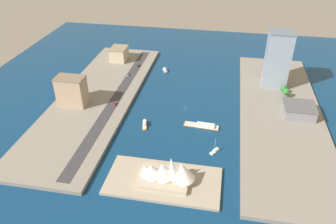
% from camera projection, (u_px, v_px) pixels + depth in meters
% --- Properties ---
extents(ground_plane, '(440.00, 440.00, 0.00)m').
position_uv_depth(ground_plane, '(185.00, 107.00, 301.54)').
color(ground_plane, navy).
extents(quay_west, '(70.00, 240.00, 3.13)m').
position_uv_depth(quay_west, '(281.00, 115.00, 287.64)').
color(quay_west, gray).
rests_on(quay_west, ground_plane).
extents(quay_east, '(70.00, 240.00, 3.13)m').
position_uv_depth(quay_east, '(97.00, 97.00, 313.75)').
color(quay_east, gray).
rests_on(quay_east, ground_plane).
extents(peninsula_point, '(76.28, 37.94, 2.00)m').
position_uv_depth(peninsula_point, '(163.00, 181.00, 219.78)').
color(peninsula_point, '#A89E89').
rests_on(peninsula_point, ground_plane).
extents(road_strip, '(9.74, 228.00, 0.15)m').
position_uv_depth(road_strip, '(117.00, 98.00, 309.85)').
color(road_strip, '#38383D').
rests_on(road_strip, quay_east).
extents(water_taxi_orange, '(6.17, 14.58, 4.01)m').
position_uv_depth(water_taxi_orange, '(145.00, 125.00, 275.10)').
color(water_taxi_orange, orange).
rests_on(water_taxi_orange, ground_plane).
extents(barge_flat_brown, '(30.49, 9.34, 2.86)m').
position_uv_depth(barge_flat_brown, '(203.00, 126.00, 274.25)').
color(barge_flat_brown, brown).
rests_on(barge_flat_brown, ground_plane).
extents(sailboat_small_white, '(7.64, 8.98, 12.26)m').
position_uv_depth(sailboat_small_white, '(215.00, 151.00, 246.50)').
color(sailboat_small_white, white).
rests_on(sailboat_small_white, ground_plane).
extents(yacht_sleek_gray, '(6.87, 10.56, 3.73)m').
position_uv_depth(yacht_sleek_gray, '(165.00, 70.00, 364.35)').
color(yacht_sleek_gray, '#999EA3').
rests_on(yacht_sleek_gray, ground_plane).
extents(tower_tall_glass, '(23.39, 22.34, 55.19)m').
position_uv_depth(tower_tall_glass, '(277.00, 59.00, 317.60)').
color(tower_tall_glass, '#8C9EB2').
rests_on(tower_tall_glass, quay_west).
extents(apartment_midrise_tan, '(25.66, 16.07, 26.91)m').
position_uv_depth(apartment_midrise_tan, '(72.00, 91.00, 292.90)').
color(apartment_midrise_tan, tan).
rests_on(apartment_midrise_tan, quay_east).
extents(warehouse_low_gray, '(26.49, 24.21, 9.78)m').
position_uv_depth(warehouse_low_gray, '(299.00, 110.00, 281.95)').
color(warehouse_low_gray, gray).
rests_on(warehouse_low_gray, quay_west).
extents(office_block_beige, '(18.14, 22.38, 15.10)m').
position_uv_depth(office_block_beige, '(119.00, 54.00, 380.72)').
color(office_block_beige, '#C6B793').
rests_on(office_block_beige, quay_east).
extents(sedan_silver, '(1.92, 5.13, 1.51)m').
position_uv_depth(sedan_silver, '(128.00, 75.00, 348.93)').
color(sedan_silver, black).
rests_on(sedan_silver, road_strip).
extents(suv_black, '(1.78, 5.13, 1.44)m').
position_uv_depth(suv_black, '(139.00, 65.00, 369.38)').
color(suv_black, black).
rests_on(suv_black, road_strip).
extents(pickup_red, '(2.08, 5.00, 1.49)m').
position_uv_depth(pickup_red, '(115.00, 104.00, 298.38)').
color(pickup_red, black).
rests_on(pickup_red, road_strip).
extents(traffic_light_waterfront, '(0.36, 0.36, 6.50)m').
position_uv_depth(traffic_light_waterfront, '(117.00, 102.00, 293.88)').
color(traffic_light_waterfront, black).
rests_on(traffic_light_waterfront, quay_east).
extents(opera_landmark, '(38.33, 23.68, 20.38)m').
position_uv_depth(opera_landmark, '(166.00, 172.00, 215.05)').
color(opera_landmark, '#BCAD93').
rests_on(opera_landmark, peninsula_point).
extents(park_tree_cluster, '(7.72, 14.33, 9.47)m').
position_uv_depth(park_tree_cluster, '(285.00, 90.00, 310.19)').
color(park_tree_cluster, brown).
rests_on(park_tree_cluster, quay_west).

